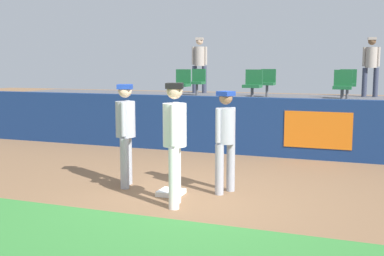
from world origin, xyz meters
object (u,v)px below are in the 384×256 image
at_px(player_fielder_home, 175,136).
at_px(seat_front_left, 182,82).
at_px(seat_back_center, 268,81).
at_px(spectator_capped, 199,61).
at_px(seat_front_right, 343,85).
at_px(seat_front_center, 253,83).
at_px(seat_back_left, 198,80).
at_px(first_base, 171,192).
at_px(spectator_hooded, 371,63).
at_px(player_runner_visitor, 126,128).
at_px(player_coach_visitor, 225,135).
at_px(seat_back_right, 348,82).

xyz_separation_m(player_fielder_home, seat_front_left, (-2.24, 5.91, 0.58)).
relative_size(seat_front_left, seat_back_center, 1.00).
height_order(seat_back_center, spectator_capped, spectator_capped).
bearing_deg(seat_back_center, seat_front_right, -38.53).
bearing_deg(seat_front_right, seat_front_center, 180.00).
xyz_separation_m(seat_back_left, seat_back_center, (2.25, -0.00, -0.00)).
distance_m(first_base, seat_back_center, 7.37).
distance_m(spectator_hooded, spectator_capped, 5.53).
bearing_deg(seat_back_left, seat_front_center, -39.01).
height_order(seat_back_left, seat_front_center, same).
bearing_deg(player_runner_visitor, first_base, 57.17).
distance_m(player_coach_visitor, spectator_hooded, 8.24).
bearing_deg(spectator_hooded, player_coach_visitor, 68.27).
height_order(seat_front_left, seat_back_left, same).
xyz_separation_m(first_base, seat_back_left, (-2.12, 7.19, 1.62)).
distance_m(seat_back_center, spectator_hooded, 3.16).
distance_m(seat_front_left, seat_front_right, 4.33).
distance_m(seat_front_center, spectator_capped, 4.03).
relative_size(seat_back_left, seat_back_center, 1.00).
xyz_separation_m(player_runner_visitor, seat_back_center, (1.10, 6.94, 0.61)).
relative_size(seat_back_right, seat_front_center, 1.00).
bearing_deg(seat_back_right, seat_back_center, -179.99).
bearing_deg(seat_front_center, seat_back_right, 37.62).
relative_size(player_runner_visitor, seat_back_center, 2.16).
bearing_deg(player_runner_visitor, seat_back_center, 152.85).
bearing_deg(seat_front_right, seat_back_right, 88.55).
relative_size(seat_front_center, spectator_hooded, 0.47).
relative_size(player_runner_visitor, seat_back_right, 2.16).
distance_m(seat_front_center, spectator_hooded, 4.16).
bearing_deg(seat_back_center, spectator_capped, 155.03).
bearing_deg(seat_front_left, spectator_capped, 100.36).
xyz_separation_m(player_runner_visitor, spectator_hooded, (4.00, 8.04, 1.17)).
height_order(player_coach_visitor, seat_back_center, seat_back_center).
xyz_separation_m(seat_back_right, seat_back_left, (-4.56, -0.00, -0.00)).
height_order(player_runner_visitor, seat_back_center, seat_back_center).
height_order(player_fielder_home, seat_back_right, seat_back_right).
distance_m(player_fielder_home, player_coach_visitor, 1.10).
bearing_deg(seat_front_right, spectator_capped, 148.25).
relative_size(seat_front_center, spectator_capped, 0.44).
relative_size(seat_front_right, spectator_hooded, 0.47).
bearing_deg(player_runner_visitor, player_coach_visitor, 78.10).
distance_m(player_runner_visitor, seat_front_left, 5.27).
xyz_separation_m(player_fielder_home, seat_front_right, (2.09, 5.91, 0.58)).
relative_size(seat_back_left, spectator_capped, 0.44).
distance_m(player_coach_visitor, seat_back_left, 7.38).
bearing_deg(seat_back_left, spectator_capped, 107.01).
height_order(seat_back_center, spectator_hooded, spectator_hooded).
height_order(seat_front_left, seat_back_right, same).
xyz_separation_m(player_coach_visitor, seat_front_left, (-2.75, 4.94, 0.67)).
distance_m(player_coach_visitor, seat_front_left, 5.70).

